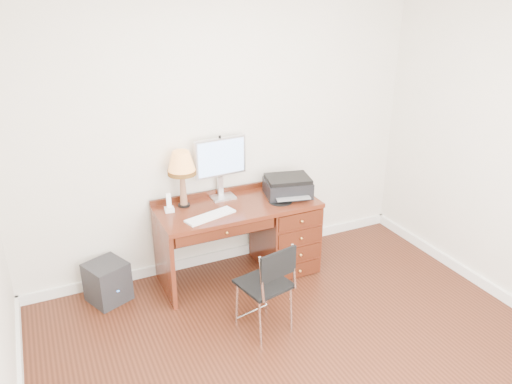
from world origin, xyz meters
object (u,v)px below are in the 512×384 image
leg_lamp (182,166)px  phone (169,206)px  chair (267,281)px  monitor (221,160)px  printer (288,186)px  desk (268,230)px  equipment_box (107,282)px

leg_lamp → phone: (-0.15, -0.06, -0.34)m
chair → monitor: bearing=74.7°
printer → desk: bearing=-168.4°
leg_lamp → desk: bearing=-12.5°
printer → equipment_box: 1.88m
equipment_box → phone: bearing=-21.5°
printer → phone: size_ratio=2.83×
desk → leg_lamp: bearing=167.5°
leg_lamp → phone: 0.38m
monitor → leg_lamp: monitor is taller
desk → chair: size_ratio=1.89×
desk → equipment_box: desk is taller
desk → phone: 1.02m
monitor → printer: (0.59, -0.23, -0.28)m
desk → phone: bearing=172.9°
printer → leg_lamp: 1.05m
monitor → chair: monitor is taller
phone → chair: (0.48, -1.02, -0.32)m
monitor → leg_lamp: 0.40m
printer → phone: (-1.14, 0.12, -0.04)m
chair → printer: bearing=41.8°
printer → phone: 1.15m
printer → equipment_box: bearing=-170.7°
printer → chair: bearing=-113.6°
monitor → printer: bearing=-25.8°
leg_lamp → equipment_box: size_ratio=1.43×
desk → leg_lamp: size_ratio=2.83×
phone → equipment_box: (-0.62, -0.02, -0.62)m
monitor → equipment_box: 1.50m
chair → leg_lamp: bearing=95.1°
monitor → phone: size_ratio=3.40×
printer → monitor: bearing=171.2°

